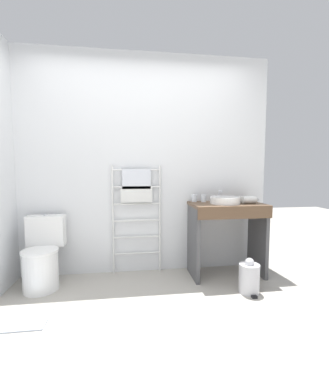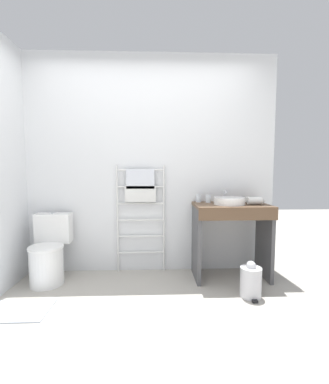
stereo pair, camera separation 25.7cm
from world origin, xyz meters
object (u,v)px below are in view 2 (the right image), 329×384
cup_near_wall (199,198)px  toilet (49,254)px  trash_bin (251,281)px  hair_dryer (255,201)px  sink_basin (229,201)px  cup_near_edge (208,199)px  towel_radiator (141,197)px

cup_near_wall → toilet: bearing=-172.6°
trash_bin → hair_dryer: bearing=66.1°
sink_basin → cup_near_edge: bearing=139.8°
hair_dryer → toilet: bearing=-179.9°
hair_dryer → trash_bin: bearing=-113.9°
cup_near_wall → trash_bin: (0.41, -0.63, -0.73)m
towel_radiator → cup_near_edge: (0.79, -0.07, -0.02)m
towel_radiator → toilet: bearing=-166.1°
towel_radiator → sink_basin: 1.02m
towel_radiator → trash_bin: (1.09, -0.66, -0.76)m
toilet → cup_near_wall: bearing=7.4°
cup_near_wall → trash_bin: bearing=-57.4°
toilet → sink_basin: 2.06m
hair_dryer → trash_bin: 0.86m
toilet → cup_near_edge: (1.78, 0.18, 0.58)m
toilet → sink_basin: (1.98, 0.01, 0.57)m
towel_radiator → cup_near_wall: (0.69, -0.03, -0.02)m
cup_near_edge → trash_bin: size_ratio=0.25×
towel_radiator → sink_basin: (0.99, -0.24, -0.03)m
cup_near_wall → cup_near_edge: bearing=-21.5°
sink_basin → cup_near_edge: cup_near_edge is taller
cup_near_wall → trash_bin: size_ratio=0.25×
toilet → sink_basin: bearing=0.3°
sink_basin → hair_dryer: 0.29m
towel_radiator → trash_bin: bearing=-31.1°
hair_dryer → trash_bin: hair_dryer is taller
towel_radiator → hair_dryer: 1.30m
toilet → cup_near_edge: bearing=5.7°
sink_basin → cup_near_edge: 0.26m
toilet → towel_radiator: bearing=13.9°
sink_basin → cup_near_wall: bearing=145.4°
hair_dryer → cup_near_wall: bearing=160.1°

